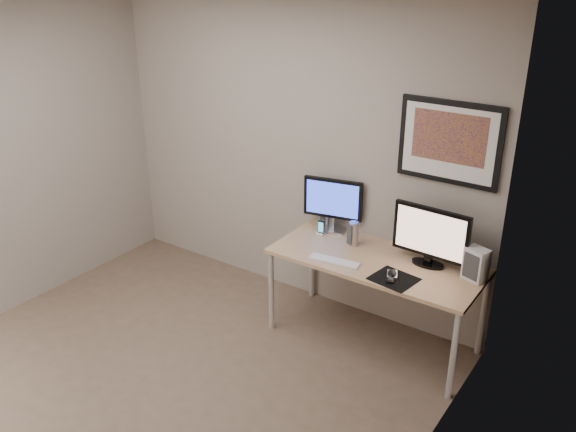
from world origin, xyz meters
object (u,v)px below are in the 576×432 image
at_px(framed_art, 449,142).
at_px(monitor_large, 333,202).
at_px(speaker_left, 326,217).
at_px(speaker_right, 354,234).
at_px(keyboard, 335,261).
at_px(monitor_tv, 431,235).
at_px(fan_unit, 476,264).
at_px(phone_dock, 321,228).
at_px(desk, 376,267).

relative_size(framed_art, monitor_large, 1.53).
xyz_separation_m(speaker_left, speaker_right, (0.36, -0.18, 0.01)).
bearing_deg(keyboard, monitor_tv, 23.35).
relative_size(monitor_large, fan_unit, 2.04).
bearing_deg(phone_dock, speaker_right, -5.53).
xyz_separation_m(framed_art, phone_dock, (-0.92, -0.20, -0.83)).
xyz_separation_m(speaker_right, keyboard, (0.02, -0.33, -0.09)).
bearing_deg(framed_art, monitor_large, -175.36).
height_order(monitor_tv, phone_dock, monitor_tv).
relative_size(desk, phone_dock, 13.06).
distance_m(framed_art, fan_unit, 0.88).
relative_size(speaker_right, phone_dock, 1.60).
height_order(framed_art, fan_unit, framed_art).
relative_size(monitor_tv, speaker_right, 2.97).
height_order(framed_art, monitor_tv, framed_art).
distance_m(desk, fan_unit, 0.74).
height_order(phone_dock, fan_unit, fan_unit).
relative_size(monitor_tv, speaker_left, 3.37).
bearing_deg(speaker_left, speaker_right, -11.94).
height_order(framed_art, phone_dock, framed_art).
xyz_separation_m(speaker_left, phone_dock, (0.05, -0.16, -0.03)).
height_order(desk, speaker_right, speaker_right).
height_order(framed_art, speaker_right, framed_art).
bearing_deg(speaker_left, fan_unit, 7.01).
distance_m(speaker_left, speaker_right, 0.41).
bearing_deg(framed_art, speaker_left, -177.97).
bearing_deg(speaker_left, framed_art, 16.76).
relative_size(framed_art, speaker_right, 3.83).
bearing_deg(desk, phone_dock, 166.92).
xyz_separation_m(speaker_left, keyboard, (0.39, -0.51, -0.08)).
bearing_deg(phone_dock, framed_art, 10.11).
relative_size(framed_art, fan_unit, 3.13).
distance_m(speaker_left, fan_unit, 1.35).
height_order(desk, fan_unit, fan_unit).
distance_m(framed_art, phone_dock, 1.26).
relative_size(desk, fan_unit, 6.67).
bearing_deg(framed_art, fan_unit, -30.85).
height_order(desk, keyboard, keyboard).
bearing_deg(framed_art, speaker_right, -160.41).
distance_m(monitor_large, phone_dock, 0.23).
xyz_separation_m(desk, speaker_right, (-0.26, 0.11, 0.16)).
relative_size(desk, monitor_large, 3.27).
bearing_deg(phone_dock, desk, -15.14).
distance_m(speaker_left, phone_dock, 0.17).
distance_m(monitor_tv, speaker_left, 1.01).
height_order(speaker_left, keyboard, speaker_left).
height_order(monitor_tv, speaker_right, monitor_tv).
xyz_separation_m(desk, fan_unit, (0.71, 0.12, 0.19)).
height_order(monitor_large, fan_unit, monitor_large).
relative_size(framed_art, speaker_left, 4.34).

